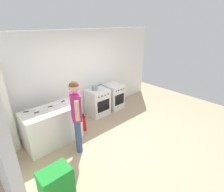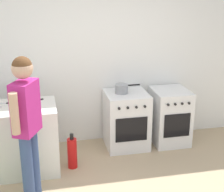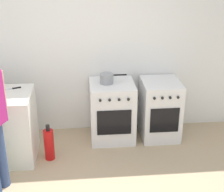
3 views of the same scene
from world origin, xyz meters
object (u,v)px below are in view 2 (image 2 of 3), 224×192
(pot, at_px, (122,89))
(fire_extinguisher, at_px, (72,153))
(oven_right, at_px, (170,116))
(knife_bread, at_px, (32,101))
(knife_paring, at_px, (8,103))
(oven_left, at_px, (126,120))
(person, at_px, (26,117))

(pot, height_order, fire_extinguisher, pot)
(oven_right, height_order, knife_bread, knife_bread)
(oven_right, bearing_deg, pot, 178.61)
(oven_right, relative_size, pot, 2.28)
(knife_bread, bearing_deg, knife_paring, -176.41)
(oven_left, relative_size, oven_right, 1.00)
(person, bearing_deg, knife_bread, 87.21)
(oven_right, distance_m, pot, 0.91)
(knife_paring, xyz_separation_m, person, (0.26, -0.82, 0.11))
(oven_left, distance_m, fire_extinguisher, 1.01)
(pot, xyz_separation_m, person, (-1.32, -1.08, 0.10))
(oven_left, distance_m, person, 1.85)
(knife_paring, height_order, knife_bread, same)
(pot, relative_size, knife_paring, 1.78)
(pot, distance_m, fire_extinguisher, 1.17)
(knife_bread, xyz_separation_m, person, (-0.04, -0.83, 0.11))
(oven_left, xyz_separation_m, pot, (-0.07, 0.02, 0.49))
(knife_bread, bearing_deg, person, -92.79)
(pot, height_order, person, person)
(oven_left, bearing_deg, knife_paring, -171.68)
(knife_paring, bearing_deg, knife_bread, 3.59)
(oven_left, height_order, person, person)
(fire_extinguisher, bearing_deg, oven_right, 17.02)
(person, xyz_separation_m, fire_extinguisher, (0.53, 0.58, -0.80))
(pot, relative_size, fire_extinguisher, 0.75)
(oven_right, distance_m, knife_bread, 2.11)
(oven_left, xyz_separation_m, person, (-1.40, -1.06, 0.59))
(knife_paring, xyz_separation_m, knife_bread, (0.30, 0.02, -0.00))
(pot, height_order, knife_bread, pot)
(knife_bread, xyz_separation_m, fire_extinguisher, (0.49, -0.25, -0.69))
(pot, distance_m, knife_bread, 1.31)
(knife_bread, height_order, person, person)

